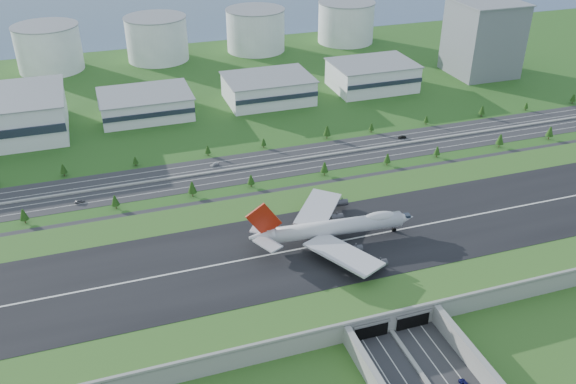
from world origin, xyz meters
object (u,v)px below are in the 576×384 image
object	(u,v)px
fuel_tank_a	(49,48)
car_4	(80,201)
car_7	(214,164)
car_2	(464,383)
car_5	(402,137)
boeing_747	(334,227)
office_tower	(483,38)

from	to	relation	value
fuel_tank_a	car_4	bearing A→B (deg)	-86.60
car_7	car_2	bearing A→B (deg)	-9.02
fuel_tank_a	car_2	bearing A→B (deg)	-71.42
car_2	car_5	world-z (taller)	car_5
car_2	car_5	size ratio (longest dim) A/B	0.94
boeing_747	car_5	bearing A→B (deg)	53.77
office_tower	car_2	xyz separation A→B (m)	(-188.57, -276.01, -26.72)
fuel_tank_a	car_5	bearing A→B (deg)	-45.40
fuel_tank_a	car_7	bearing A→B (deg)	-67.27
fuel_tank_a	car_5	distance (m)	291.78
office_tower	boeing_747	world-z (taller)	office_tower
office_tower	car_4	world-z (taller)	office_tower
fuel_tank_a	car_5	world-z (taller)	fuel_tank_a
boeing_747	fuel_tank_a	bearing A→B (deg)	115.52
car_4	boeing_747	bearing A→B (deg)	-133.57
office_tower	car_7	distance (m)	252.18
boeing_747	car_5	world-z (taller)	boeing_747
car_2	boeing_747	bearing A→B (deg)	-85.00
boeing_747	car_5	distance (m)	133.69
car_4	car_7	world-z (taller)	car_4
car_4	car_5	size ratio (longest dim) A/B	0.97
boeing_747	car_7	xyz separation A→B (m)	(-30.86, 101.06, -13.69)
car_2	car_7	distance (m)	189.42
fuel_tank_a	boeing_747	size ratio (longest dim) A/B	0.67
office_tower	fuel_tank_a	world-z (taller)	office_tower
office_tower	fuel_tank_a	xyz separation A→B (m)	(-320.00, 115.00, -10.00)
boeing_747	car_4	bearing A→B (deg)	146.33
car_4	car_7	distance (m)	75.65
car_2	car_5	xyz separation A→B (m)	(73.12, 183.59, 0.17)
fuel_tank_a	boeing_747	xyz separation A→B (m)	(117.56, -308.01, -2.94)
car_4	car_2	bearing A→B (deg)	-149.74
office_tower	car_7	world-z (taller)	office_tower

